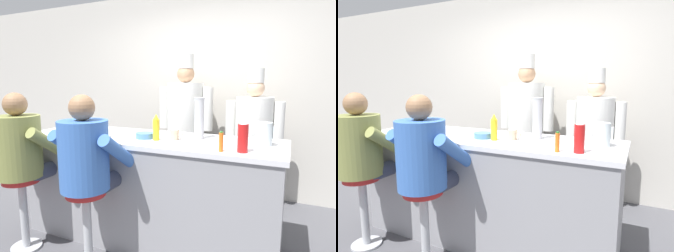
% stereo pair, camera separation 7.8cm
% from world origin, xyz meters
% --- Properties ---
extents(wall_back, '(10.00, 0.06, 2.70)m').
position_xyz_m(wall_back, '(0.00, 1.85, 1.35)').
color(wall_back, beige).
rests_on(wall_back, ground_plane).
extents(diner_counter, '(2.40, 0.75, 0.99)m').
position_xyz_m(diner_counter, '(0.00, 0.37, 0.50)').
color(diner_counter, gray).
rests_on(diner_counter, ground_plane).
extents(ketchup_bottle_red, '(0.07, 0.07, 0.26)m').
position_xyz_m(ketchup_bottle_red, '(0.88, 0.14, 1.11)').
color(ketchup_bottle_red, red).
rests_on(ketchup_bottle_red, diner_counter).
extents(mustard_bottle_yellow, '(0.06, 0.06, 0.23)m').
position_xyz_m(mustard_bottle_yellow, '(0.13, 0.27, 1.10)').
color(mustard_bottle_yellow, yellow).
rests_on(mustard_bottle_yellow, diner_counter).
extents(hot_sauce_bottle_orange, '(0.03, 0.03, 0.15)m').
position_xyz_m(hot_sauce_bottle_orange, '(0.74, 0.10, 1.06)').
color(hot_sauce_bottle_orange, orange).
rests_on(hot_sauce_bottle_orange, diner_counter).
extents(water_pitcher_clear, '(0.15, 0.13, 0.18)m').
position_xyz_m(water_pitcher_clear, '(1.00, 0.43, 1.08)').
color(water_pitcher_clear, silver).
rests_on(water_pitcher_clear, diner_counter).
extents(breakfast_plate, '(0.27, 0.27, 0.05)m').
position_xyz_m(breakfast_plate, '(-0.46, 0.21, 1.00)').
color(breakfast_plate, white).
rests_on(breakfast_plate, diner_counter).
extents(cereal_bowl, '(0.17, 0.17, 0.05)m').
position_xyz_m(cereal_bowl, '(-0.00, 0.31, 1.01)').
color(cereal_bowl, '#4C7FB7').
rests_on(cereal_bowl, diner_counter).
extents(coffee_mug_tan, '(0.12, 0.08, 0.09)m').
position_xyz_m(coffee_mug_tan, '(0.27, 0.35, 1.03)').
color(coffee_mug_tan, beige).
rests_on(coffee_mug_tan, diner_counter).
extents(cup_stack_steel, '(0.09, 0.09, 0.37)m').
position_xyz_m(cup_stack_steel, '(0.45, 0.48, 1.17)').
color(cup_stack_steel, '#B7BABF').
rests_on(cup_stack_steel, diner_counter).
extents(diner_seated_olive, '(0.57, 0.56, 1.40)m').
position_xyz_m(diner_seated_olive, '(-0.94, -0.20, 0.89)').
color(diner_seated_olive, '#B2B5BA').
rests_on(diner_seated_olive, ground_plane).
extents(diner_seated_blue, '(0.57, 0.56, 1.40)m').
position_xyz_m(diner_seated_blue, '(-0.23, -0.20, 0.89)').
color(diner_seated_blue, '#B2B5BA').
rests_on(diner_seated_blue, ground_plane).
extents(cook_in_whites_near, '(0.71, 0.46, 1.83)m').
position_xyz_m(cook_in_whites_near, '(-0.06, 1.49, 1.01)').
color(cook_in_whites_near, '#232328').
rests_on(cook_in_whites_near, ground_plane).
extents(cook_in_whites_far, '(0.64, 0.41, 1.64)m').
position_xyz_m(cook_in_whites_far, '(0.81, 1.39, 0.90)').
color(cook_in_whites_far, '#232328').
rests_on(cook_in_whites_far, ground_plane).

